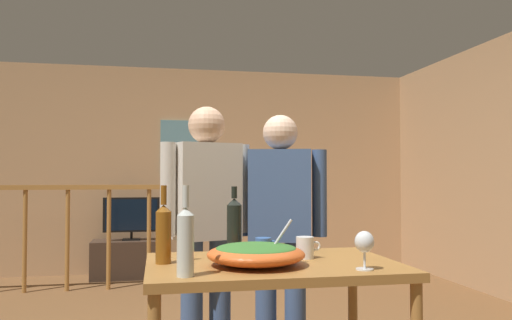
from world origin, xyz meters
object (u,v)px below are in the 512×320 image
(stair_railing, at_px, (109,224))
(person_standing_left, at_px, (206,216))
(flat_screen_tv, at_px, (131,215))
(person_standing_right, at_px, (280,220))
(wine_bottle_amber, at_px, (163,232))
(salad_bowl, at_px, (256,253))
(wine_glass, at_px, (364,243))
(framed_picture, at_px, (187,148))
(serving_table, at_px, (272,282))
(wine_bottle_dark, at_px, (234,225))
(mug_white, at_px, (305,248))
(mug_blue, at_px, (264,246))
(wine_bottle_clear, at_px, (185,240))
(tv_console, at_px, (131,259))

(stair_railing, distance_m, person_standing_left, 2.67)
(flat_screen_tv, xyz_separation_m, person_standing_right, (1.04, -3.09, 0.18))
(wine_bottle_amber, height_order, person_standing_left, person_standing_left)
(stair_railing, relative_size, salad_bowl, 5.97)
(flat_screen_tv, height_order, wine_bottle_amber, wine_bottle_amber)
(salad_bowl, height_order, wine_glass, salad_bowl)
(salad_bowl, height_order, wine_bottle_amber, wine_bottle_amber)
(framed_picture, xyz_separation_m, flat_screen_tv, (-0.66, -0.32, -0.81))
(serving_table, distance_m, wine_bottle_dark, 0.39)
(framed_picture, xyz_separation_m, salad_bowl, (0.06, -4.27, -0.70))
(mug_white, distance_m, person_standing_left, 0.82)
(mug_blue, height_order, person_standing_right, person_standing_right)
(serving_table, distance_m, mug_blue, 0.26)
(wine_bottle_clear, relative_size, person_standing_left, 0.22)
(tv_console, bearing_deg, salad_bowl, -79.74)
(serving_table, xyz_separation_m, mug_blue, (0.01, 0.22, 0.13))
(mug_white, relative_size, mug_blue, 1.05)
(salad_bowl, bearing_deg, mug_blue, 72.18)
(framed_picture, bearing_deg, wine_bottle_amber, -94.63)
(framed_picture, bearing_deg, mug_blue, -87.69)
(wine_bottle_dark, bearing_deg, wine_bottle_clear, -116.07)
(wine_glass, height_order, wine_bottle_amber, wine_bottle_amber)
(wine_bottle_dark, distance_m, wine_bottle_clear, 0.63)
(salad_bowl, bearing_deg, flat_screen_tv, 100.34)
(serving_table, relative_size, wine_bottle_clear, 3.19)
(tv_console, bearing_deg, person_standing_right, -71.60)
(flat_screen_tv, bearing_deg, tv_console, 90.00)
(tv_console, xyz_separation_m, mug_white, (0.99, -3.83, 0.62))
(stair_railing, distance_m, salad_bowl, 3.52)
(wine_bottle_dark, distance_m, wine_bottle_amber, 0.43)
(person_standing_right, bearing_deg, tv_console, -54.73)
(mug_blue, bearing_deg, serving_table, -91.78)
(tv_console, bearing_deg, wine_bottle_clear, -84.49)
(serving_table, relative_size, wine_glass, 6.99)
(tv_console, relative_size, wine_glass, 5.57)
(salad_bowl, distance_m, wine_glass, 0.47)
(mug_white, bearing_deg, wine_bottle_amber, -178.18)
(salad_bowl, distance_m, wine_bottle_dark, 0.38)
(tv_console, bearing_deg, person_standing_left, -79.43)
(salad_bowl, bearing_deg, mug_white, 28.64)
(serving_table, bearing_deg, mug_blue, 88.22)
(mug_white, bearing_deg, wine_bottle_dark, 144.27)
(person_standing_left, bearing_deg, wine_bottle_amber, 53.52)
(wine_bottle_clear, xyz_separation_m, person_standing_right, (0.64, 1.05, -0.02))
(stair_railing, xyz_separation_m, person_standing_left, (0.79, -2.53, 0.26))
(wine_bottle_clear, bearing_deg, serving_table, 33.99)
(framed_picture, distance_m, wine_bottle_amber, 4.20)
(flat_screen_tv, relative_size, wine_glass, 3.98)
(flat_screen_tv, bearing_deg, mug_blue, -77.35)
(wine_bottle_dark, xyz_separation_m, mug_white, (0.31, -0.22, -0.09))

